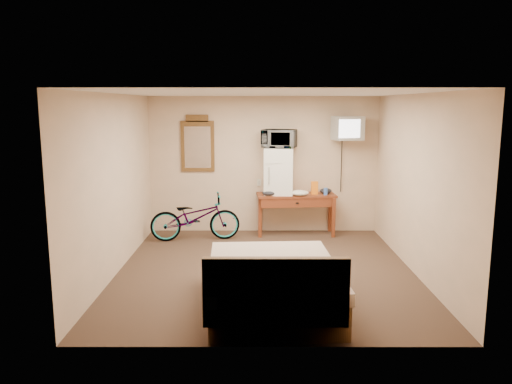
{
  "coord_description": "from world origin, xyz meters",
  "views": [
    {
      "loc": [
        -0.13,
        -6.86,
        2.35
      ],
      "look_at": [
        -0.14,
        0.46,
        1.06
      ],
      "focal_mm": 35.0,
      "sensor_mm": 36.0,
      "label": 1
    }
  ],
  "objects_px": {
    "desk": "(296,201)",
    "microwave": "(279,139)",
    "mini_fridge": "(279,171)",
    "wall_mirror": "(198,144)",
    "bed": "(273,285)",
    "blue_cup": "(326,191)",
    "crt_television": "(347,128)",
    "bicycle": "(195,217)"
  },
  "relations": [
    {
      "from": "mini_fridge",
      "to": "microwave",
      "type": "relative_size",
      "value": 1.42
    },
    {
      "from": "wall_mirror",
      "to": "bed",
      "type": "relative_size",
      "value": 0.51
    },
    {
      "from": "desk",
      "to": "bicycle",
      "type": "relative_size",
      "value": 0.93
    },
    {
      "from": "microwave",
      "to": "bed",
      "type": "distance_m",
      "value": 3.74
    },
    {
      "from": "mini_fridge",
      "to": "wall_mirror",
      "type": "xyz_separation_m",
      "value": [
        -1.48,
        0.22,
        0.47
      ]
    },
    {
      "from": "blue_cup",
      "to": "desk",
      "type": "bearing_deg",
      "value": 174.09
    },
    {
      "from": "bed",
      "to": "bicycle",
      "type": "bearing_deg",
      "value": 112.72
    },
    {
      "from": "bicycle",
      "to": "bed",
      "type": "relative_size",
      "value": 0.77
    },
    {
      "from": "desk",
      "to": "microwave",
      "type": "relative_size",
      "value": 2.47
    },
    {
      "from": "mini_fridge",
      "to": "bed",
      "type": "height_order",
      "value": "mini_fridge"
    },
    {
      "from": "bed",
      "to": "mini_fridge",
      "type": "bearing_deg",
      "value": 86.41
    },
    {
      "from": "desk",
      "to": "wall_mirror",
      "type": "relative_size",
      "value": 1.4
    },
    {
      "from": "wall_mirror",
      "to": "bed",
      "type": "distance_m",
      "value": 4.09
    },
    {
      "from": "blue_cup",
      "to": "wall_mirror",
      "type": "bearing_deg",
      "value": 171.95
    },
    {
      "from": "desk",
      "to": "bicycle",
      "type": "distance_m",
      "value": 1.84
    },
    {
      "from": "microwave",
      "to": "wall_mirror",
      "type": "distance_m",
      "value": 1.5
    },
    {
      "from": "desk",
      "to": "blue_cup",
      "type": "xyz_separation_m",
      "value": [
        0.52,
        -0.05,
        0.18
      ]
    },
    {
      "from": "crt_television",
      "to": "wall_mirror",
      "type": "distance_m",
      "value": 2.72
    },
    {
      "from": "wall_mirror",
      "to": "blue_cup",
      "type": "bearing_deg",
      "value": -8.05
    },
    {
      "from": "wall_mirror",
      "to": "bed",
      "type": "height_order",
      "value": "wall_mirror"
    },
    {
      "from": "microwave",
      "to": "bicycle",
      "type": "distance_m",
      "value": 2.04
    },
    {
      "from": "wall_mirror",
      "to": "crt_television",
      "type": "bearing_deg",
      "value": -5.34
    },
    {
      "from": "blue_cup",
      "to": "bed",
      "type": "height_order",
      "value": "bed"
    },
    {
      "from": "mini_fridge",
      "to": "microwave",
      "type": "xyz_separation_m",
      "value": [
        0.0,
        0.0,
        0.58
      ]
    },
    {
      "from": "desk",
      "to": "blue_cup",
      "type": "relative_size",
      "value": 11.42
    },
    {
      "from": "microwave",
      "to": "wall_mirror",
      "type": "bearing_deg",
      "value": -173.73
    },
    {
      "from": "desk",
      "to": "bed",
      "type": "relative_size",
      "value": 0.72
    },
    {
      "from": "desk",
      "to": "microwave",
      "type": "distance_m",
      "value": 1.16
    },
    {
      "from": "microwave",
      "to": "bed",
      "type": "height_order",
      "value": "microwave"
    },
    {
      "from": "crt_television",
      "to": "bed",
      "type": "relative_size",
      "value": 0.31
    },
    {
      "from": "desk",
      "to": "microwave",
      "type": "bearing_deg",
      "value": 169.48
    },
    {
      "from": "crt_television",
      "to": "wall_mirror",
      "type": "bearing_deg",
      "value": 174.66
    },
    {
      "from": "mini_fridge",
      "to": "wall_mirror",
      "type": "height_order",
      "value": "wall_mirror"
    },
    {
      "from": "microwave",
      "to": "mini_fridge",
      "type": "bearing_deg",
      "value": -109.2
    },
    {
      "from": "crt_television",
      "to": "bed",
      "type": "bearing_deg",
      "value": -112.7
    },
    {
      "from": "desk",
      "to": "blue_cup",
      "type": "bearing_deg",
      "value": -5.91
    },
    {
      "from": "mini_fridge",
      "to": "blue_cup",
      "type": "relative_size",
      "value": 6.6
    },
    {
      "from": "wall_mirror",
      "to": "bed",
      "type": "bearing_deg",
      "value": -70.85
    },
    {
      "from": "mini_fridge",
      "to": "bed",
      "type": "distance_m",
      "value": 3.55
    },
    {
      "from": "mini_fridge",
      "to": "blue_cup",
      "type": "bearing_deg",
      "value": -7.64
    },
    {
      "from": "mini_fridge",
      "to": "blue_cup",
      "type": "height_order",
      "value": "mini_fridge"
    },
    {
      "from": "microwave",
      "to": "wall_mirror",
      "type": "height_order",
      "value": "wall_mirror"
    }
  ]
}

